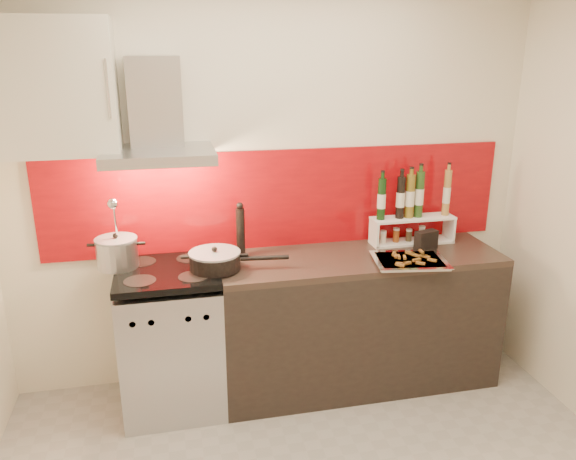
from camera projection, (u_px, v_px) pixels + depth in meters
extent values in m
cube|color=silver|center=(273.00, 187.00, 3.61)|extent=(3.40, 0.02, 2.60)
cube|color=maroon|center=(281.00, 199.00, 3.63)|extent=(3.00, 0.02, 0.64)
cube|color=#B7B7BA|center=(172.00, 343.00, 3.46)|extent=(0.60, 0.60, 0.84)
cube|color=black|center=(174.00, 381.00, 3.22)|extent=(0.50, 0.02, 0.40)
cube|color=#B7B7BA|center=(170.00, 320.00, 3.10)|extent=(0.56, 0.02, 0.12)
cube|color=#FF190C|center=(170.00, 320.00, 3.09)|extent=(0.10, 0.01, 0.04)
cube|color=black|center=(167.00, 272.00, 3.31)|extent=(0.60, 0.60, 0.04)
cube|color=black|center=(357.00, 322.00, 3.70)|extent=(1.80, 0.60, 0.86)
cube|color=#2F261D|center=(360.00, 258.00, 3.56)|extent=(1.80, 0.60, 0.04)
cube|color=#B7B7BA|center=(159.00, 155.00, 3.14)|extent=(0.62, 0.50, 0.06)
cube|color=#B7B7BA|center=(155.00, 101.00, 3.20)|extent=(0.30, 0.18, 0.50)
sphere|color=#FFD18C|center=(132.00, 163.00, 3.13)|extent=(0.07, 0.07, 0.07)
sphere|color=#FFD18C|center=(186.00, 161.00, 3.19)|extent=(0.07, 0.07, 0.07)
cube|color=silver|center=(48.00, 87.00, 2.99)|extent=(0.70, 0.35, 0.72)
cylinder|color=#B7B7BA|center=(117.00, 254.00, 3.31)|extent=(0.24, 0.24, 0.17)
cylinder|color=#99999E|center=(116.00, 239.00, 3.28)|extent=(0.25, 0.25, 0.01)
sphere|color=black|center=(115.00, 236.00, 3.28)|extent=(0.03, 0.03, 0.03)
cylinder|color=black|center=(215.00, 261.00, 3.29)|extent=(0.30, 0.30, 0.09)
cylinder|color=#99999E|center=(215.00, 253.00, 3.28)|extent=(0.30, 0.30, 0.01)
sphere|color=black|center=(214.00, 249.00, 3.27)|extent=(0.03, 0.03, 0.03)
cylinder|color=black|center=(265.00, 258.00, 3.32)|extent=(0.29, 0.06, 0.03)
cylinder|color=silver|center=(117.00, 257.00, 3.30)|extent=(0.09, 0.09, 0.16)
cylinder|color=silver|center=(116.00, 224.00, 3.24)|extent=(0.01, 0.07, 0.29)
sphere|color=silver|center=(113.00, 204.00, 3.14)|extent=(0.06, 0.06, 0.06)
cylinder|color=black|center=(241.00, 233.00, 3.49)|extent=(0.05, 0.05, 0.31)
sphere|color=black|center=(240.00, 206.00, 3.44)|extent=(0.04, 0.04, 0.04)
cube|color=white|center=(411.00, 242.00, 3.78)|extent=(0.56, 0.15, 0.01)
cube|color=white|center=(374.00, 233.00, 3.70)|extent=(0.01, 0.15, 0.16)
cube|color=white|center=(449.00, 228.00, 3.81)|extent=(0.02, 0.15, 0.16)
cube|color=white|center=(413.00, 218.00, 3.73)|extent=(0.56, 0.15, 0.02)
cylinder|color=black|center=(382.00, 199.00, 3.63)|extent=(0.05, 0.05, 0.27)
cylinder|color=black|center=(401.00, 198.00, 3.66)|extent=(0.06, 0.06, 0.28)
cylinder|color=brown|center=(410.00, 196.00, 3.67)|extent=(0.06, 0.06, 0.29)
cylinder|color=#224017|center=(419.00, 194.00, 3.68)|extent=(0.06, 0.06, 0.31)
cylinder|color=olive|center=(447.00, 193.00, 3.72)|extent=(0.05, 0.05, 0.31)
cylinder|color=beige|center=(383.00, 238.00, 3.72)|extent=(0.04, 0.04, 0.07)
cylinder|color=brown|center=(396.00, 236.00, 3.74)|extent=(0.04, 0.04, 0.08)
cylinder|color=#433621|center=(409.00, 236.00, 3.76)|extent=(0.04, 0.04, 0.07)
cylinder|color=silver|center=(422.00, 234.00, 3.78)|extent=(0.04, 0.04, 0.08)
cube|color=black|center=(426.00, 240.00, 3.64)|extent=(0.16, 0.10, 0.13)
cube|color=silver|center=(410.00, 261.00, 3.42)|extent=(0.46, 0.38, 0.01)
cube|color=silver|center=(410.00, 260.00, 3.42)|extent=(0.49, 0.40, 0.01)
cube|color=red|center=(410.00, 260.00, 3.42)|extent=(0.42, 0.33, 0.01)
cube|color=brown|center=(432.00, 260.00, 3.39)|extent=(0.05, 0.05, 0.01)
cube|color=brown|center=(421.00, 252.00, 3.53)|extent=(0.02, 0.06, 0.01)
cube|color=brown|center=(417.00, 260.00, 3.39)|extent=(0.06, 0.03, 0.01)
cube|color=brown|center=(399.00, 257.00, 3.44)|extent=(0.03, 0.06, 0.01)
cube|color=brown|center=(412.00, 253.00, 3.50)|extent=(0.03, 0.06, 0.01)
cube|color=brown|center=(405.00, 257.00, 3.43)|extent=(0.03, 0.06, 0.01)
cube|color=brown|center=(409.00, 253.00, 3.50)|extent=(0.04, 0.06, 0.01)
cube|color=brown|center=(423.00, 256.00, 3.45)|extent=(0.06, 0.04, 0.01)
cube|color=brown|center=(395.00, 256.00, 3.46)|extent=(0.03, 0.06, 0.01)
cube|color=brown|center=(407.00, 263.00, 3.34)|extent=(0.06, 0.02, 0.01)
cube|color=brown|center=(401.00, 264.00, 3.33)|extent=(0.06, 0.03, 0.01)
cube|color=brown|center=(420.00, 263.00, 3.34)|extent=(0.05, 0.05, 0.01)
cube|color=brown|center=(416.00, 255.00, 3.46)|extent=(0.04, 0.06, 0.01)
cube|color=brown|center=(426.00, 257.00, 3.44)|extent=(0.05, 0.05, 0.01)
cube|color=brown|center=(394.00, 254.00, 3.49)|extent=(0.04, 0.06, 0.01)
cube|color=brown|center=(400.00, 265.00, 3.31)|extent=(0.05, 0.05, 0.01)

